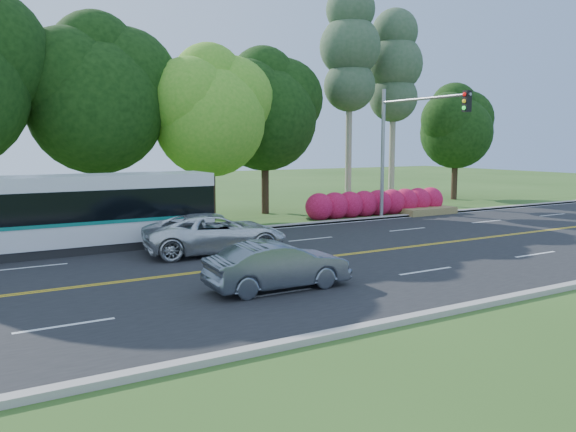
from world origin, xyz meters
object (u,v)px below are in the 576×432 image
transit_bus (67,214)px  sedan (278,265)px  suv (216,233)px  traffic_signal (407,133)px

transit_bus → sedan: bearing=-64.7°
transit_bus → suv: 5.74m
traffic_signal → suv: 12.62m
sedan → suv: bearing=-3.8°
traffic_signal → sedan: (-12.23, -8.48, -3.97)m
traffic_signal → transit_bus: bearing=178.6°
sedan → suv: suv is taller
suv → sedan: bearing=-177.2°
traffic_signal → suv: traffic_signal is taller
sedan → traffic_signal: bearing=-53.8°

